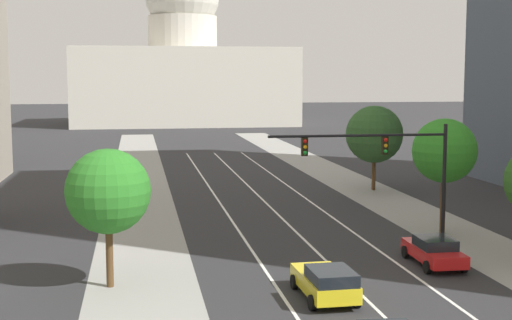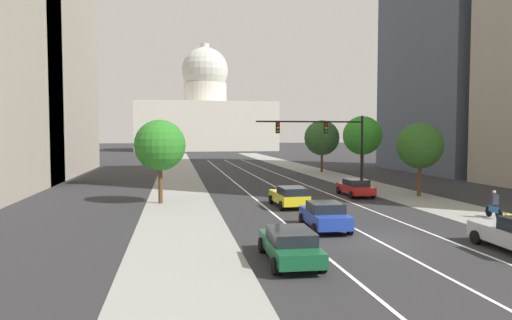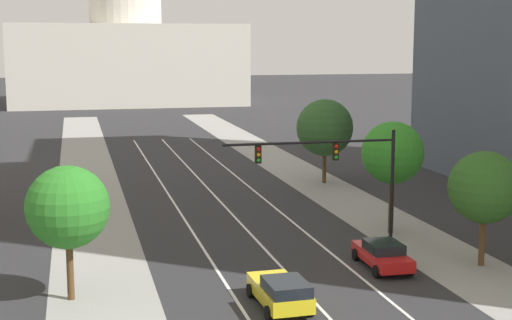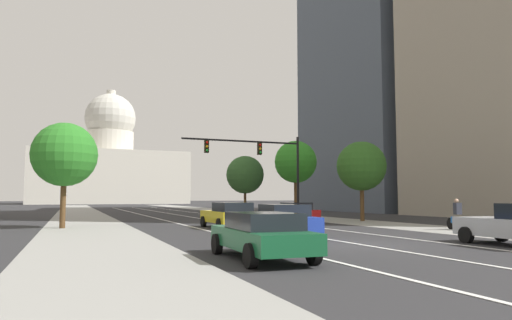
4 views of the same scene
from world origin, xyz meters
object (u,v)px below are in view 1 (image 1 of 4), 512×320
Objects in this scene: street_tree_mid_left at (108,192)px; street_tree_mid_right at (444,151)px; car_red at (434,251)px; traffic_signal_mast at (389,159)px; capitol_building at (183,70)px; street_tree_far_right at (374,134)px; car_yellow at (326,281)px.

street_tree_mid_left is 0.90× the size of street_tree_mid_right.
traffic_signal_mast is at bearing 20.42° from car_red.
street_tree_mid_right is (8.45, -104.68, -5.67)m from capitol_building.
street_tree_far_right is at bearing 73.31° from traffic_signal_mast.
street_tree_far_right reaches higher than car_red.
street_tree_mid_right is (-1.41, -16.76, 0.35)m from street_tree_far_right.
car_red is at bearing -87.40° from capitol_building.
car_red is 24.22m from street_tree_far_right.
car_yellow is 0.72× the size of street_tree_mid_left.
street_tree_mid_right is at bearing -94.82° from street_tree_far_right.
traffic_signal_mast is 1.43× the size of street_tree_mid_right.
street_tree_far_right is 16.82m from street_tree_mid_right.
capitol_building is 88.67m from street_tree_far_right.
car_red is 8.59m from street_tree_mid_right.
traffic_signal_mast reaches higher than car_yellow.
street_tree_far_right reaches higher than traffic_signal_mast.
street_tree_mid_left reaches higher than car_yellow.
car_yellow is 10.59m from traffic_signal_mast.
car_red is (5.06, -111.34, -9.90)m from capitol_building.
car_yellow is at bearing -124.74° from traffic_signal_mast.
car_yellow is at bearing -112.43° from street_tree_far_right.
street_tree_mid_right is at bearing -85.38° from capitol_building.
traffic_signal_mast is (3.88, -107.87, -5.72)m from capitol_building.
street_tree_mid_right is (3.39, 6.66, 4.23)m from car_red.
car_red is 8.13m from car_yellow.
street_tree_mid_left is at bearing 95.89° from car_red.
street_tree_mid_right reaches higher than street_tree_mid_left.
street_tree_far_right is (5.98, 19.95, -0.30)m from traffic_signal_mast.
car_yellow is 0.64× the size of street_tree_far_right.
street_tree_far_right reaches higher than street_tree_mid_left.
car_yellow is at bearing -20.69° from street_tree_mid_left.
car_red is 0.66× the size of street_tree_mid_right.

